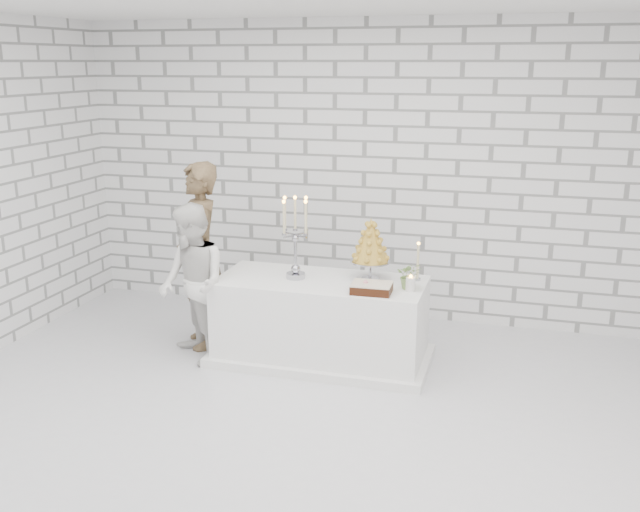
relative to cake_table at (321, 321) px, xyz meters
The scene contains 12 objects.
ground 1.22m from the cake_table, 86.53° to the right, with size 6.00×5.00×0.01m, color silver.
wall_back 1.75m from the cake_table, 87.00° to the left, with size 6.00×0.01×3.00m, color white.
wall_front 3.83m from the cake_table, 88.90° to the right, with size 6.00×0.01×3.00m, color white.
cake_table is the anchor object (origin of this frame).
groom 1.27m from the cake_table, behind, with size 0.63×0.41×1.72m, color #4B3926.
bride 1.17m from the cake_table, 164.64° to the right, with size 0.69×0.53×1.41m, color white.
candelabra 0.77m from the cake_table, behind, with size 0.30×0.30×0.73m, color #A09FA9, non-canonical shape.
croquembouche 0.78m from the cake_table, 18.33° to the left, with size 0.35×0.35×0.54m, color #AA7F25, non-canonical shape.
chocolate_cake 0.69m from the cake_table, 24.42° to the right, with size 0.32×0.23×0.08m, color black.
pillar_candle 0.91m from the cake_table, ahead, with size 0.08×0.08×0.12m, color white.
extra_taper 0.99m from the cake_table, 15.28° to the left, with size 0.06×0.06×0.32m, color beige.
flowers 0.92m from the cake_table, ahead, with size 0.21×0.18×0.23m, color #518148.
Camera 1 is at (1.56, -4.53, 2.58)m, focal length 40.15 mm.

